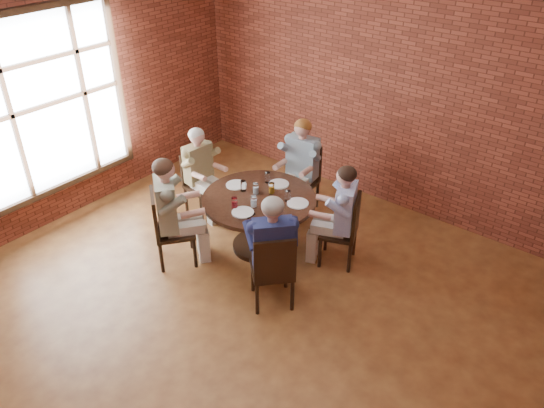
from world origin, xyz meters
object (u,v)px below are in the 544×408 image
Objects in this scene: chair_a at (346,228)px; diner_d at (173,212)px; dining_table at (259,213)px; chair_b at (303,175)px; diner_b at (300,167)px; smartphone at (250,215)px; diner_e at (272,251)px; chair_d at (166,226)px; diner_a at (340,216)px; diner_c at (201,173)px; chair_e at (273,269)px; chair_c at (198,180)px.

diner_d is (-1.63, -1.26, 0.20)m from chair_a.
chair_b is at bearing 98.06° from dining_table.
diner_b is at bearing -67.46° from diner_d.
diner_d is at bearing -149.18° from smartphone.
chair_b is 0.69× the size of diner_e.
chair_b is 0.98× the size of chair_d.
diner_a is at bearing -90.00° from chair_a.
chair_a is 2.16m from diner_c.
chair_e is 0.19m from diner_e.
chair_d is at bearing -38.42° from diner_e.
chair_b is 0.70× the size of diner_b.
chair_a is at bearing 90.00° from diner_a.
diner_e is at bearing -133.75° from chair_d.
diner_b is at bearing 98.06° from dining_table.
diner_d is (-0.48, -1.89, 0.02)m from diner_b.
diner_d reaches higher than chair_e.
diner_e is (-0.25, -1.09, 0.18)m from chair_a.
diner_e is at bearing -71.43° from chair_b.
dining_table is 1.10m from chair_e.
diner_a is 0.97× the size of diner_b.
chair_a is 0.68× the size of diner_b.
smartphone is at bearing -68.48° from chair_a.
chair_a is 1.17m from chair_e.
diner_c reaches higher than chair_d.
diner_a is at bearing -104.90° from diner_d.
smartphone is at bearing -77.26° from chair_e.
chair_c is 0.95× the size of chair_e.
diner_c reaches higher than dining_table.
chair_d is 1.46m from diner_e.
smartphone is at bearing -75.47° from diner_e.
diner_e is (-0.07, 0.06, 0.17)m from chair_e.
diner_b reaches higher than diner_c.
diner_a is 1.07m from smartphone.
diner_a is 1.14m from chair_e.
chair_e is (-0.11, -1.12, -0.14)m from diner_a.
chair_e is at bearing -28.28° from smartphone.
chair_d reaches higher than smartphone.
diner_a is 1.45× the size of chair_c.
chair_e is at bearing -136.45° from chair_d.
diner_c is at bearing -104.81° from chair_a.
diner_b is (-1.07, 0.66, 0.02)m from diner_a.
dining_table is 1.02m from diner_e.
chair_d is at bearing -147.05° from smartphone.
dining_table is at bearing -90.00° from chair_c.
diner_b reaches higher than chair_a.
chair_c is at bearing 160.90° from smartphone.
chair_d is at bearing -147.12° from chair_c.
chair_d is 1.04m from smartphone.
smartphone is (0.18, -0.38, 0.23)m from dining_table.
smartphone is (1.39, -0.51, 0.26)m from chair_c.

